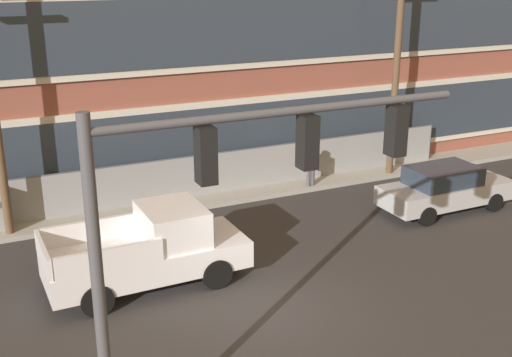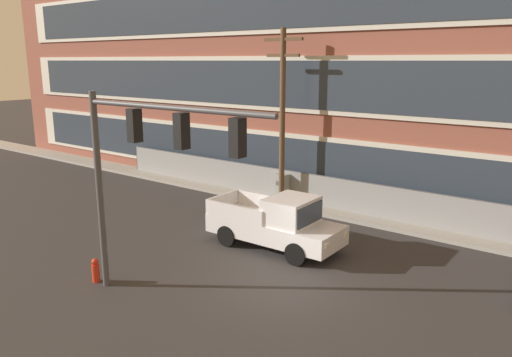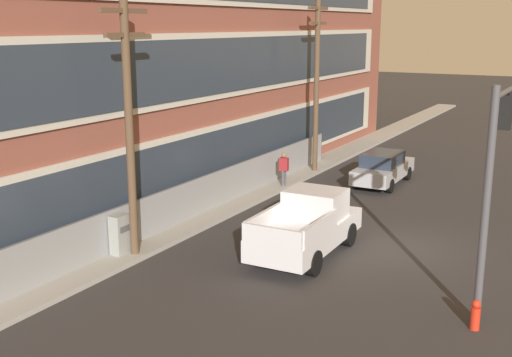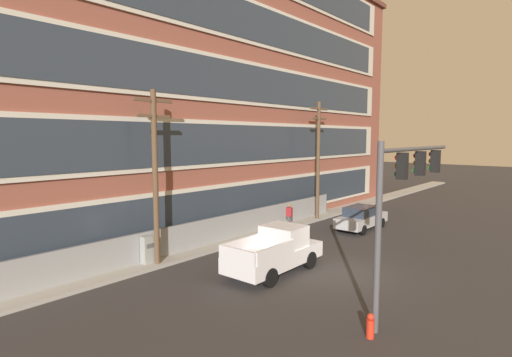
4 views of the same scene
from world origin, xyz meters
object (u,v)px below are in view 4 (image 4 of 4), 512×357
traffic_signal_mast (405,186)px  utility_pole_midblock (318,156)px  electrical_cabinet (148,251)px  pedestrian_near_cabinet (289,214)px  fire_hydrant (370,326)px  utility_pole_near_corner (155,172)px  pickup_truck_white (276,251)px  sedan_silver (361,217)px

traffic_signal_mast → utility_pole_midblock: size_ratio=0.76×
traffic_signal_mast → electrical_cabinet: traffic_signal_mast is taller
utility_pole_midblock → electrical_cabinet: (-14.17, 0.51, -3.98)m
pedestrian_near_cabinet → utility_pole_midblock: bearing=0.5°
electrical_cabinet → fire_hydrant: bearing=-87.9°
utility_pole_midblock → fire_hydrant: size_ratio=11.04×
utility_pole_midblock → fire_hydrant: utility_pole_midblock is taller
utility_pole_near_corner → utility_pole_midblock: bearing=-0.5°
traffic_signal_mast → electrical_cabinet: bearing=105.3°
fire_hydrant → electrical_cabinet: bearing=92.1°
traffic_signal_mast → pedestrian_near_cabinet: size_ratio=3.86×
pickup_truck_white → utility_pole_midblock: utility_pole_midblock is taller
pickup_truck_white → traffic_signal_mast: bearing=-93.1°
pedestrian_near_cabinet → fire_hydrant: pedestrian_near_cabinet is taller
pedestrian_near_cabinet → utility_pole_near_corner: bearing=179.1°
utility_pole_midblock → traffic_signal_mast: bearing=-137.1°
pedestrian_near_cabinet → fire_hydrant: (-10.21, -10.43, -0.59)m
traffic_signal_mast → utility_pole_near_corner: (-2.75, 10.54, 0.10)m
electrical_cabinet → pedestrian_near_cabinet: bearing=-2.9°
traffic_signal_mast → utility_pole_midblock: 15.29m
electrical_cabinet → fire_hydrant: electrical_cabinet is taller
pedestrian_near_cabinet → electrical_cabinet: bearing=177.1°
utility_pole_near_corner → pedestrian_near_cabinet: size_ratio=4.88×
sedan_silver → utility_pole_near_corner: 14.42m
pickup_truck_white → pedestrian_near_cabinet: 8.63m
utility_pole_midblock → pickup_truck_white: bearing=-157.1°
traffic_signal_mast → fire_hydrant: size_ratio=8.37×
pedestrian_near_cabinet → pickup_truck_white: bearing=-148.1°
pedestrian_near_cabinet → fire_hydrant: 14.61m
pickup_truck_white → utility_pole_near_corner: utility_pole_near_corner is taller
pickup_truck_white → sedan_silver: size_ratio=1.13×
traffic_signal_mast → pickup_truck_white: traffic_signal_mast is taller
utility_pole_near_corner → pedestrian_near_cabinet: bearing=-0.9°
utility_pole_near_corner → fire_hydrant: utility_pole_near_corner is taller
electrical_cabinet → pedestrian_near_cabinet: pedestrian_near_cabinet is taller
electrical_cabinet → fire_hydrant: (0.41, -10.97, -0.35)m
utility_pole_midblock → fire_hydrant: 17.82m
pickup_truck_white → utility_pole_midblock: bearing=22.9°
utility_pole_midblock → fire_hydrant: (-13.76, -10.46, -4.33)m
sedan_silver → fire_hydrant: (-13.21, -6.72, -0.42)m
traffic_signal_mast → sedan_silver: 13.06m
traffic_signal_mast → pedestrian_near_cabinet: traffic_signal_mast is taller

